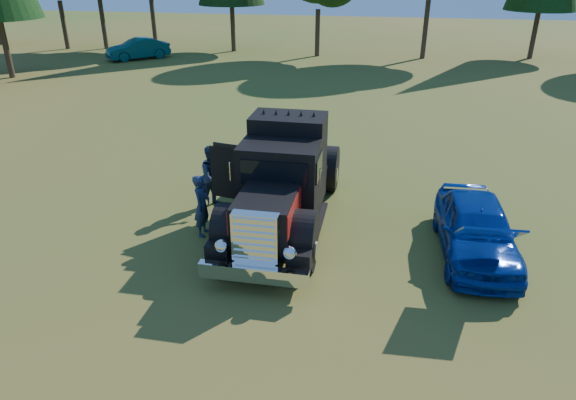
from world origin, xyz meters
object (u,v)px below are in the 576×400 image
Objects in this scene: diamond_t_truck at (282,185)px; spectator_far at (214,177)px; spectator_near at (202,206)px; distant_teal_car at (138,49)px; hotrod_coupe at (476,229)px.

diamond_t_truck is 2.48m from spectator_far.
distant_teal_car is at bearing 29.87° from spectator_near.
spectator_far is 26.81m from distant_teal_car.
distant_teal_car is (-15.88, 24.01, -0.53)m from diamond_t_truck.
spectator_far is (-7.38, 1.49, 0.22)m from hotrod_coupe.
diamond_t_truck is at bearing -75.94° from spectator_far.
spectator_near is (-7.13, -0.29, 0.12)m from hotrod_coupe.
spectator_far is at bearing 8.82° from spectator_near.
spectator_far is at bearing 168.62° from hotrod_coupe.
diamond_t_truck is at bearing 173.53° from hotrod_coupe.
spectator_near is (-2.03, -0.87, -0.41)m from diamond_t_truck.
spectator_far is (-0.25, 1.77, 0.10)m from spectator_near.
distant_teal_car is (-13.84, 24.88, -0.12)m from spectator_near.
diamond_t_truck is at bearing -10.60° from distant_teal_car.
hotrod_coupe is 32.32m from distant_teal_car.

